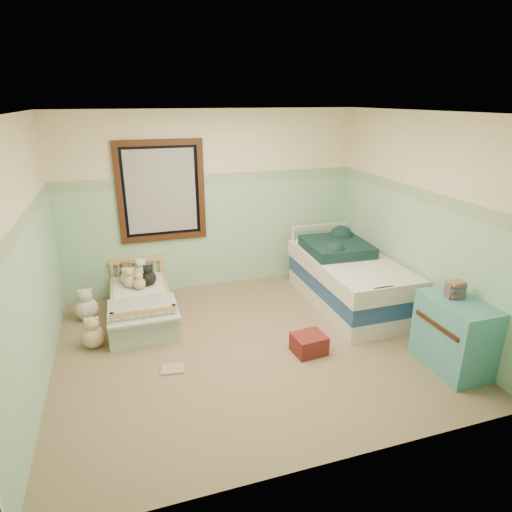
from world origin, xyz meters
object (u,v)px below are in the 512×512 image
object	(u,v)px
toddler_bed_frame	(142,310)
twin_bed_frame	(347,297)
plush_floor_tan	(93,337)
red_pillow	(309,344)
plush_floor_cream	(87,309)
dresser	(454,335)
floor_book	(173,369)

from	to	relation	value
toddler_bed_frame	twin_bed_frame	bearing A→B (deg)	-9.99
plush_floor_tan	red_pillow	bearing A→B (deg)	-20.32
toddler_bed_frame	plush_floor_cream	world-z (taller)	plush_floor_cream
plush_floor_cream	plush_floor_tan	world-z (taller)	plush_floor_cream
dresser	red_pillow	size ratio (longest dim) A/B	2.22
dresser	red_pillow	distance (m)	1.48
red_pillow	dresser	bearing A→B (deg)	-28.12
toddler_bed_frame	plush_floor_tan	distance (m)	0.80
plush_floor_cream	floor_book	bearing A→B (deg)	-58.38
twin_bed_frame	plush_floor_cream	bearing A→B (deg)	169.40
toddler_bed_frame	twin_bed_frame	distance (m)	2.71
dresser	twin_bed_frame	bearing A→B (deg)	100.71
toddler_bed_frame	dresser	xyz separation A→B (m)	(2.97, -2.08, 0.28)
toddler_bed_frame	red_pillow	xyz separation A→B (m)	(1.69, -1.39, 0.01)
plush_floor_tan	dresser	world-z (taller)	dresser
dresser	floor_book	world-z (taller)	dresser
plush_floor_tan	twin_bed_frame	distance (m)	3.23
toddler_bed_frame	plush_floor_tan	bearing A→B (deg)	-135.04
plush_floor_tan	floor_book	bearing A→B (deg)	-42.42
plush_floor_cream	twin_bed_frame	size ratio (longest dim) A/B	0.15
twin_bed_frame	dresser	bearing A→B (deg)	-79.29
plush_floor_cream	dresser	world-z (taller)	dresser
red_pillow	floor_book	xyz separation A→B (m)	(-1.47, 0.12, -0.09)
plush_floor_tan	twin_bed_frame	world-z (taller)	plush_floor_tan
twin_bed_frame	dresser	xyz separation A→B (m)	(0.30, -1.61, 0.27)
plush_floor_cream	floor_book	xyz separation A→B (m)	(0.88, -1.43, -0.13)
red_pillow	floor_book	size ratio (longest dim) A/B	1.44
dresser	red_pillow	world-z (taller)	dresser
plush_floor_cream	dresser	distance (m)	4.27
toddler_bed_frame	floor_book	size ratio (longest dim) A/B	6.16
toddler_bed_frame	plush_floor_tan	world-z (taller)	plush_floor_tan
toddler_bed_frame	floor_book	xyz separation A→B (m)	(0.22, -1.27, -0.08)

